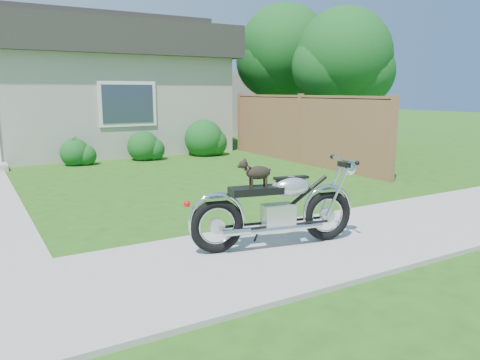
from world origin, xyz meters
name	(u,v)px	position (x,y,z in m)	size (l,w,h in m)	color
ground	(160,278)	(0.00, 0.00, 0.00)	(80.00, 80.00, 0.00)	#235114
sidewalk	(160,276)	(0.00, 0.00, 0.02)	(24.00, 2.20, 0.04)	#9E9B93
house	(20,85)	(0.00, 11.99, 2.16)	(12.60, 7.03, 4.50)	#B5B1A4
fence	(300,129)	(6.30, 5.75, 0.94)	(0.12, 6.62, 1.90)	#8D623F
tree_near	(349,60)	(8.85, 6.68, 2.91)	(2.96, 2.96, 4.53)	#3D2B1C
tree_far	(289,55)	(8.81, 9.78, 3.27)	(3.32, 3.32, 5.10)	#3D2B1C
shrub_row	(71,149)	(0.75, 8.50, 0.43)	(10.66, 1.20, 1.20)	#144E1A
potted_plant_right	(72,151)	(0.78, 8.55, 0.39)	(0.43, 0.43, 0.77)	#2A5A18
motorcycle_with_dog	(278,207)	(1.63, 0.14, 0.54)	(2.20, 0.75, 1.11)	black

